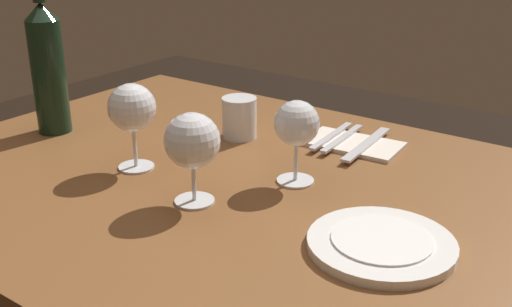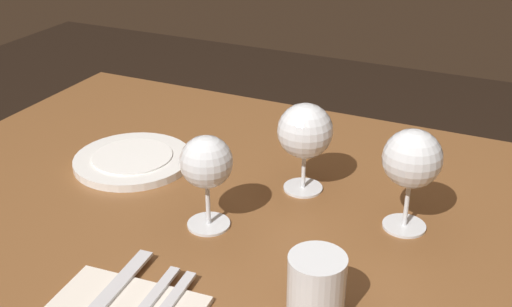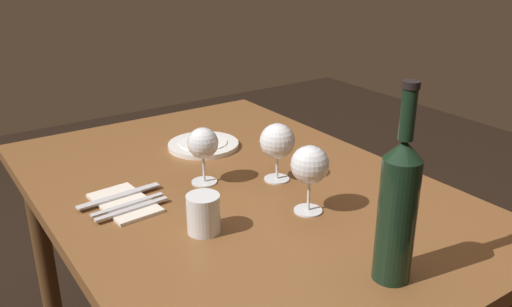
{
  "view_description": "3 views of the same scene",
  "coord_description": "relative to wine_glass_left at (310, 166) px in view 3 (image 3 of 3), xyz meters",
  "views": [
    {
      "loc": [
        0.6,
        -0.8,
        1.2
      ],
      "look_at": [
        0.05,
        -0.04,
        0.82
      ],
      "focal_mm": 44.13,
      "sensor_mm": 36.0,
      "label": 1
    },
    {
      "loc": [
        -0.35,
        0.77,
        1.27
      ],
      "look_at": [
        0.04,
        -0.06,
        0.81
      ],
      "focal_mm": 44.5,
      "sensor_mm": 36.0,
      "label": 2
    },
    {
      "loc": [
        -1.05,
        0.66,
        1.33
      ],
      "look_at": [
        -0.04,
        -0.04,
        0.83
      ],
      "focal_mm": 37.74,
      "sensor_mm": 36.0,
      "label": 3
    }
  ],
  "objects": [
    {
      "name": "dining_table",
      "position": [
        0.21,
        0.07,
        -0.2
      ],
      "size": [
        1.3,
        0.9,
        0.74
      ],
      "color": "brown",
      "rests_on": "ground"
    },
    {
      "name": "wine_glass_left",
      "position": [
        0.0,
        0.0,
        0.0
      ],
      "size": [
        0.09,
        0.09,
        0.16
      ],
      "color": "white",
      "rests_on": "dining_table"
    },
    {
      "name": "wine_glass_right",
      "position": [
        0.18,
        -0.04,
        -0.01
      ],
      "size": [
        0.09,
        0.09,
        0.15
      ],
      "color": "white",
      "rests_on": "dining_table"
    },
    {
      "name": "wine_glass_centre",
      "position": [
        0.27,
        0.12,
        -0.01
      ],
      "size": [
        0.08,
        0.08,
        0.15
      ],
      "color": "white",
      "rests_on": "dining_table"
    },
    {
      "name": "wine_bottle",
      "position": [
        -0.29,
        0.04,
        0.03
      ],
      "size": [
        0.07,
        0.07,
        0.37
      ],
      "color": "black",
      "rests_on": "dining_table"
    },
    {
      "name": "water_tumbler",
      "position": [
        0.05,
        0.24,
        -0.08
      ],
      "size": [
        0.07,
        0.07,
        0.09
      ],
      "color": "white",
      "rests_on": "dining_table"
    },
    {
      "name": "dinner_plate",
      "position": [
        0.5,
        -0.0,
        -0.11
      ],
      "size": [
        0.21,
        0.21,
        0.02
      ],
      "color": "white",
      "rests_on": "dining_table"
    },
    {
      "name": "folded_napkin",
      "position": [
        0.27,
        0.34,
        -0.11
      ],
      "size": [
        0.2,
        0.12,
        0.01
      ],
      "color": "silver",
      "rests_on": "dining_table"
    },
    {
      "name": "fork_inner",
      "position": [
        0.25,
        0.34,
        -0.1
      ],
      "size": [
        0.03,
        0.18,
        0.0
      ],
      "color": "silver",
      "rests_on": "folded_napkin"
    },
    {
      "name": "fork_outer",
      "position": [
        0.22,
        0.34,
        -0.1
      ],
      "size": [
        0.03,
        0.18,
        0.0
      ],
      "color": "silver",
      "rests_on": "folded_napkin"
    },
    {
      "name": "table_knife",
      "position": [
        0.3,
        0.34,
        -0.1
      ],
      "size": [
        0.04,
        0.21,
        0.0
      ],
      "color": "silver",
      "rests_on": "folded_napkin"
    }
  ]
}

